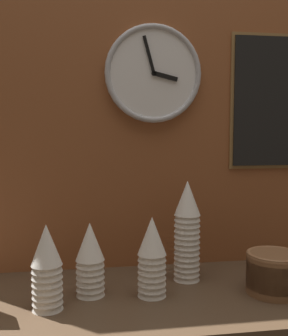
{
  "coord_description": "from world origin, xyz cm",
  "views": [
    {
      "loc": [
        -30.55,
        -120.62,
        49.39
      ],
      "look_at": [
        -10.59,
        4.0,
        37.38
      ],
      "focal_mm": 45.0,
      "sensor_mm": 36.0,
      "label": 1
    }
  ],
  "objects_px": {
    "cup_stack_center_left": "(90,259)",
    "bowl_stack_right": "(274,272)",
    "cup_stack_center_right": "(187,231)",
    "cup_stack_center": "(152,257)",
    "wall_clock": "(153,74)",
    "menu_board": "(285,102)",
    "cup_stack_left": "(47,267)"
  },
  "relations": [
    {
      "from": "cup_stack_left",
      "to": "cup_stack_center_right",
      "type": "xyz_separation_m",
      "value": [
        0.43,
        0.16,
        0.04
      ]
    },
    {
      "from": "wall_clock",
      "to": "cup_stack_center",
      "type": "bearing_deg",
      "value": -101.06
    },
    {
      "from": "bowl_stack_right",
      "to": "menu_board",
      "type": "distance_m",
      "value": 0.63
    },
    {
      "from": "cup_stack_center_right",
      "to": "cup_stack_center",
      "type": "bearing_deg",
      "value": -140.41
    },
    {
      "from": "cup_stack_center_left",
      "to": "cup_stack_center",
      "type": "xyz_separation_m",
      "value": [
        0.18,
        -0.03,
        0.01
      ]
    },
    {
      "from": "menu_board",
      "to": "cup_stack_center",
      "type": "bearing_deg",
      "value": -153.75
    },
    {
      "from": "cup_stack_center_left",
      "to": "bowl_stack_right",
      "type": "bearing_deg",
      "value": -7.29
    },
    {
      "from": "cup_stack_left",
      "to": "wall_clock",
      "type": "distance_m",
      "value": 0.73
    },
    {
      "from": "wall_clock",
      "to": "cup_stack_center_right",
      "type": "bearing_deg",
      "value": -59.69
    },
    {
      "from": "wall_clock",
      "to": "cup_stack_left",
      "type": "bearing_deg",
      "value": -138.76
    },
    {
      "from": "cup_stack_center_left",
      "to": "bowl_stack_right",
      "type": "xyz_separation_m",
      "value": [
        0.54,
        -0.07,
        -0.04
      ]
    },
    {
      "from": "cup_stack_center",
      "to": "bowl_stack_right",
      "type": "bearing_deg",
      "value": -5.84
    },
    {
      "from": "cup_stack_center_right",
      "to": "menu_board",
      "type": "distance_m",
      "value": 0.61
    },
    {
      "from": "cup_stack_left",
      "to": "cup_stack_center_left",
      "type": "height_order",
      "value": "cup_stack_left"
    },
    {
      "from": "bowl_stack_right",
      "to": "wall_clock",
      "type": "relative_size",
      "value": 0.49
    },
    {
      "from": "cup_stack_center_left",
      "to": "cup_stack_center_right",
      "type": "distance_m",
      "value": 0.33
    },
    {
      "from": "cup_stack_left",
      "to": "wall_clock",
      "type": "xyz_separation_m",
      "value": [
        0.35,
        0.31,
        0.56
      ]
    },
    {
      "from": "cup_stack_center_left",
      "to": "bowl_stack_right",
      "type": "relative_size",
      "value": 1.33
    },
    {
      "from": "cup_stack_center",
      "to": "menu_board",
      "type": "height_order",
      "value": "menu_board"
    },
    {
      "from": "cup_stack_left",
      "to": "menu_board",
      "type": "distance_m",
      "value": 1.01
    },
    {
      "from": "cup_stack_center_left",
      "to": "cup_stack_center",
      "type": "bearing_deg",
      "value": -10.21
    },
    {
      "from": "cup_stack_center_right",
      "to": "menu_board",
      "type": "height_order",
      "value": "menu_board"
    },
    {
      "from": "cup_stack_center_right",
      "to": "menu_board",
      "type": "xyz_separation_m",
      "value": [
        0.41,
        0.15,
        0.43
      ]
    },
    {
      "from": "cup_stack_center",
      "to": "bowl_stack_right",
      "type": "distance_m",
      "value": 0.37
    },
    {
      "from": "cup_stack_center",
      "to": "menu_board",
      "type": "distance_m",
      "value": 0.76
    },
    {
      "from": "cup_stack_center_left",
      "to": "menu_board",
      "type": "height_order",
      "value": "menu_board"
    },
    {
      "from": "cup_stack_left",
      "to": "bowl_stack_right",
      "type": "relative_size",
      "value": 1.43
    },
    {
      "from": "cup_stack_center_left",
      "to": "menu_board",
      "type": "distance_m",
      "value": 0.9
    },
    {
      "from": "cup_stack_center_left",
      "to": "menu_board",
      "type": "relative_size",
      "value": 0.45
    },
    {
      "from": "cup_stack_left",
      "to": "cup_stack_center",
      "type": "xyz_separation_m",
      "value": [
        0.3,
        0.05,
        0.0
      ]
    },
    {
      "from": "cup_stack_center_right",
      "to": "cup_stack_center",
      "type": "xyz_separation_m",
      "value": [
        -0.14,
        -0.11,
        -0.04
      ]
    },
    {
      "from": "menu_board",
      "to": "bowl_stack_right",
      "type": "bearing_deg",
      "value": -120.01
    }
  ]
}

